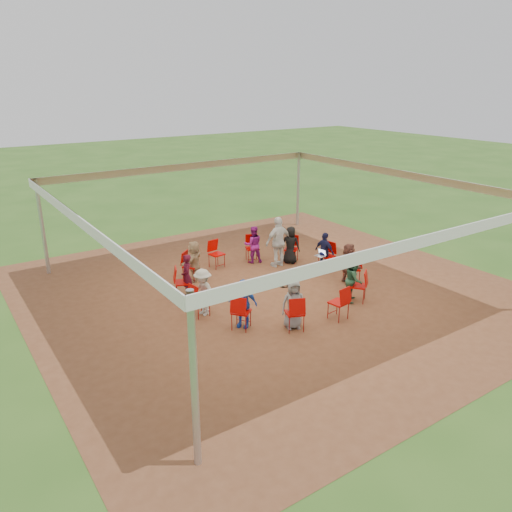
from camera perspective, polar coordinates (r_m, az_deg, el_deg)
ground at (r=14.52m, az=1.61°, el=-3.90°), size 80.00×80.00×0.00m
dirt_patch at (r=14.52m, az=1.61°, el=-3.88°), size 13.00×13.00×0.00m
tent at (r=13.75m, az=1.70°, el=5.21°), size 10.33×10.33×3.00m
chair_0 at (r=16.07m, az=8.09°, el=-0.02°), size 0.49×0.48×0.90m
chair_1 at (r=16.62m, az=4.05°, el=0.79°), size 0.61×0.60×0.90m
chair_2 at (r=16.64m, az=-0.41°, el=0.86°), size 0.55×0.57×0.90m
chair_3 at (r=16.13m, az=-4.52°, el=0.19°), size 0.48×0.49×0.90m
chair_4 at (r=15.19m, az=-7.47°, el=-1.16°), size 0.60×0.61×0.90m
chair_5 at (r=14.00m, az=-8.38°, el=-3.02°), size 0.57×0.55×0.90m
chair_6 at (r=12.88m, az=-6.48°, el=-5.00°), size 0.49×0.48×0.90m
chair_7 at (r=12.17m, az=-1.71°, el=-6.40°), size 0.61×0.60×0.90m
chair_8 at (r=12.14m, az=4.44°, el=-6.52°), size 0.55×0.57×0.90m
chair_9 at (r=12.81m, az=9.41°, el=-5.29°), size 0.48×0.49×0.90m
chair_10 at (r=13.91m, az=11.58°, el=-3.37°), size 0.60×0.61×0.90m
chair_11 at (r=15.10m, az=10.89°, el=-1.47°), size 0.57×0.55×0.90m
person_seated_0 at (r=15.93m, az=7.84°, el=0.50°), size 0.47×0.78×1.25m
person_seated_1 at (r=16.45m, az=3.97°, el=1.26°), size 0.64×0.69×1.25m
person_seated_2 at (r=16.47m, az=-0.33°, el=1.33°), size 0.69×0.55×1.25m
person_seated_3 at (r=15.08m, az=-7.09°, el=-0.57°), size 1.18×1.05×1.25m
person_seated_4 at (r=13.94m, az=-7.93°, el=-2.30°), size 0.45×0.53×1.25m
person_seated_5 at (r=12.87m, az=-6.08°, el=-4.12°), size 0.51×0.85×1.25m
person_seated_6 at (r=12.19m, az=-1.53°, el=-5.40°), size 0.75×0.81×1.25m
person_seated_7 at (r=12.17m, az=4.30°, el=-5.51°), size 0.69×0.55×1.25m
person_seated_8 at (r=13.86m, az=11.14°, el=-2.63°), size 0.69×0.65×1.25m
person_seated_9 at (r=15.00m, az=10.51°, el=-0.86°), size 0.84×1.24×1.25m
standing_person at (r=16.09m, az=2.59°, el=1.63°), size 0.97×0.50×1.66m
cable_coil at (r=14.78m, az=3.27°, el=-3.42°), size 0.36×0.36×0.03m
laptop at (r=15.82m, az=7.45°, el=0.24°), size 0.29×0.34×0.21m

